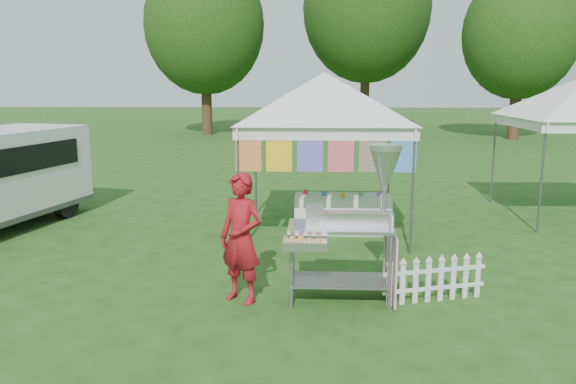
{
  "coord_description": "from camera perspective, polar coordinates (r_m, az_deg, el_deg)",
  "views": [
    {
      "loc": [
        -0.23,
        -6.94,
        2.79
      ],
      "look_at": [
        -0.59,
        1.77,
        1.1
      ],
      "focal_mm": 35.0,
      "sensor_mm": 36.0,
      "label": 1
    }
  ],
  "objects": [
    {
      "name": "tree_mid",
      "position": [
        35.36,
        8.02,
        17.94
      ],
      "size": [
        7.6,
        7.6,
        11.52
      ],
      "color": "#3C2C15",
      "rests_on": "ground"
    },
    {
      "name": "canopy_main",
      "position": [
        10.44,
        3.73,
        12.02
      ],
      "size": [
        4.24,
        4.24,
        3.45
      ],
      "color": "#59595E",
      "rests_on": "ground"
    },
    {
      "name": "tree_right",
      "position": [
        30.79,
        22.57,
        14.62
      ],
      "size": [
        5.6,
        5.6,
        8.42
      ],
      "color": "#3C2C15",
      "rests_on": "ground"
    },
    {
      "name": "tree_left",
      "position": [
        31.62,
        -8.47,
        16.39
      ],
      "size": [
        6.4,
        6.4,
        9.53
      ],
      "color": "#3C2C15",
      "rests_on": "ground"
    },
    {
      "name": "picket_fence",
      "position": [
        7.59,
        14.67,
        -8.67
      ],
      "size": [
        1.39,
        0.43,
        0.56
      ],
      "rotation": [
        0.0,
        0.0,
        0.29
      ],
      "color": "silver",
      "rests_on": "ground"
    },
    {
      "name": "ground",
      "position": [
        7.49,
        4.03,
        -10.95
      ],
      "size": [
        120.0,
        120.0,
        0.0
      ],
      "primitive_type": "plane",
      "color": "#1F4413",
      "rests_on": "ground"
    },
    {
      "name": "vendor",
      "position": [
        7.22,
        -4.79,
        -4.7
      ],
      "size": [
        0.74,
        0.66,
        1.69
      ],
      "primitive_type": "imported",
      "rotation": [
        0.0,
        0.0,
        -0.53
      ],
      "color": "maroon",
      "rests_on": "ground"
    },
    {
      "name": "display_table",
      "position": [
        10.75,
        5.52,
        -2.21
      ],
      "size": [
        1.8,
        0.7,
        0.7
      ],
      "primitive_type": "cube",
      "color": "white",
      "rests_on": "ground"
    },
    {
      "name": "donut_cart",
      "position": [
        7.15,
        7.08,
        -1.96
      ],
      "size": [
        1.47,
        0.99,
        2.04
      ],
      "rotation": [
        0.0,
        0.0,
        -0.01
      ],
      "color": "gray",
      "rests_on": "ground"
    }
  ]
}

